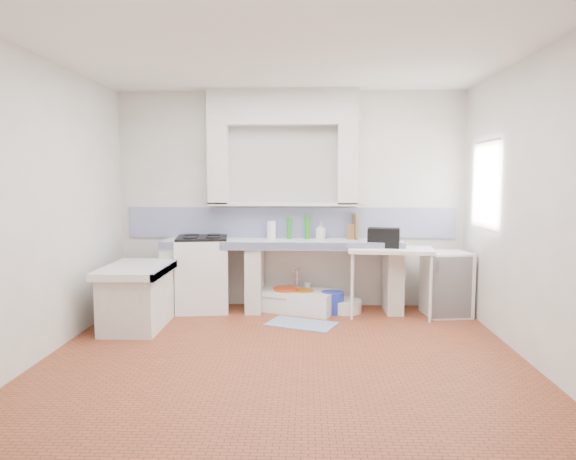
{
  "coord_description": "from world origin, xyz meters",
  "views": [
    {
      "loc": [
        0.21,
        -4.86,
        1.68
      ],
      "look_at": [
        0.0,
        1.0,
        1.1
      ],
      "focal_mm": 32.7,
      "sensor_mm": 36.0,
      "label": 1
    }
  ],
  "objects_px": {
    "stove": "(203,275)",
    "fridge": "(446,283)",
    "side_table": "(390,282)",
    "sink": "(297,301)"
  },
  "relations": [
    {
      "from": "side_table",
      "to": "stove",
      "type": "bearing_deg",
      "value": -179.18
    },
    {
      "from": "stove",
      "to": "fridge",
      "type": "bearing_deg",
      "value": -10.48
    },
    {
      "from": "side_table",
      "to": "fridge",
      "type": "xyz_separation_m",
      "value": [
        0.7,
        0.08,
        -0.03
      ]
    },
    {
      "from": "sink",
      "to": "stove",
      "type": "bearing_deg",
      "value": -158.53
    },
    {
      "from": "sink",
      "to": "side_table",
      "type": "distance_m",
      "value": 1.2
    },
    {
      "from": "sink",
      "to": "fridge",
      "type": "relative_size",
      "value": 1.25
    },
    {
      "from": "fridge",
      "to": "sink",
      "type": "bearing_deg",
      "value": 167.76
    },
    {
      "from": "sink",
      "to": "side_table",
      "type": "xyz_separation_m",
      "value": [
        1.14,
        -0.23,
        0.3
      ]
    },
    {
      "from": "stove",
      "to": "fridge",
      "type": "distance_m",
      "value": 3.05
    },
    {
      "from": "sink",
      "to": "fridge",
      "type": "xyz_separation_m",
      "value": [
        1.84,
        -0.15,
        0.27
      ]
    }
  ]
}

